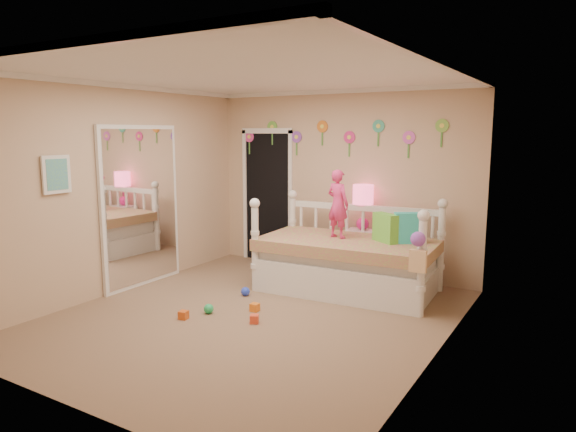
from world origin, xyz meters
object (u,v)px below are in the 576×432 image
Objects in this scene: child at (338,204)px; daybed at (348,244)px; nightstand at (362,254)px; table_lamp at (363,200)px.

daybed is at bearing -171.08° from child.
child is (-0.15, 0.02, 0.51)m from daybed.
nightstand is (-0.08, 0.65, -0.26)m from daybed.
daybed reaches higher than nightstand.
child is 1.29× the size of nightstand.
nightstand is (0.08, 0.64, -0.77)m from child.
daybed is at bearing -90.29° from nightstand.
nightstand is at bearing 93.29° from daybed.
table_lamp is at bearing 93.29° from daybed.
daybed is 3.57× the size of table_lamp.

